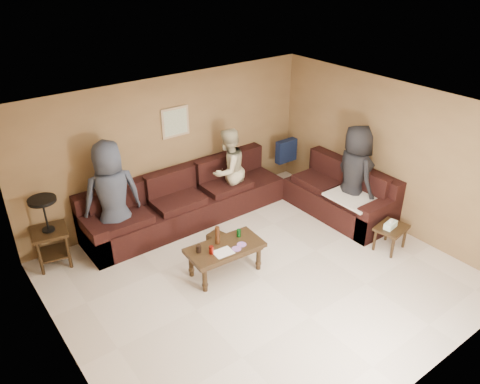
{
  "coord_description": "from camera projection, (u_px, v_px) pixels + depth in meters",
  "views": [
    {
      "loc": [
        -3.57,
        -4.21,
        4.4
      ],
      "look_at": [
        0.25,
        0.85,
        1.0
      ],
      "focal_mm": 35.0,
      "sensor_mm": 36.0,
      "label": 1
    }
  ],
  "objects": [
    {
      "name": "wall_art",
      "position": [
        175.0,
        122.0,
        7.92
      ],
      "size": [
        0.52,
        0.04,
        0.52
      ],
      "color": "tan",
      "rests_on": "ground"
    },
    {
      "name": "person_middle",
      "position": [
        228.0,
        170.0,
        8.39
      ],
      "size": [
        0.89,
        0.78,
        1.55
      ],
      "primitive_type": "imported",
      "rotation": [
        0.0,
        0.0,
        3.43
      ],
      "color": "#C1B68F",
      "rests_on": "ground"
    },
    {
      "name": "room",
      "position": [
        264.0,
        177.0,
        6.14
      ],
      "size": [
        5.6,
        5.5,
        2.5
      ],
      "color": "beige",
      "rests_on": "ground"
    },
    {
      "name": "end_table_left",
      "position": [
        49.0,
        231.0,
        6.96
      ],
      "size": [
        0.59,
        0.59,
        1.15
      ],
      "rotation": [
        0.0,
        0.0,
        -0.19
      ],
      "color": "#322010",
      "rests_on": "ground"
    },
    {
      "name": "waste_bin",
      "position": [
        217.0,
        242.0,
        7.51
      ],
      "size": [
        0.29,
        0.29,
        0.29
      ],
      "primitive_type": "cube",
      "rotation": [
        0.0,
        0.0,
        0.26
      ],
      "color": "#322010",
      "rests_on": "ground"
    },
    {
      "name": "sectional_sofa",
      "position": [
        243.0,
        202.0,
        8.28
      ],
      "size": [
        4.65,
        2.9,
        0.97
      ],
      "color": "black",
      "rests_on": "ground"
    },
    {
      "name": "person_left",
      "position": [
        112.0,
        197.0,
        7.21
      ],
      "size": [
        0.98,
        0.72,
        1.84
      ],
      "primitive_type": "imported",
      "rotation": [
        0.0,
        0.0,
        2.98
      ],
      "color": "#313745",
      "rests_on": "ground"
    },
    {
      "name": "side_table_right",
      "position": [
        391.0,
        230.0,
        7.42
      ],
      "size": [
        0.56,
        0.49,
        0.56
      ],
      "rotation": [
        0.0,
        0.0,
        0.17
      ],
      "color": "#322010",
      "rests_on": "ground"
    },
    {
      "name": "person_right",
      "position": [
        354.0,
        175.0,
        7.97
      ],
      "size": [
        0.75,
        0.97,
        1.77
      ],
      "primitive_type": "imported",
      "rotation": [
        0.0,
        0.0,
        1.33
      ],
      "color": "black",
      "rests_on": "ground"
    },
    {
      "name": "coffee_table",
      "position": [
        225.0,
        250.0,
        6.86
      ],
      "size": [
        1.17,
        0.64,
        0.75
      ],
      "rotation": [
        0.0,
        0.0,
        -0.07
      ],
      "color": "#322010",
      "rests_on": "ground"
    }
  ]
}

